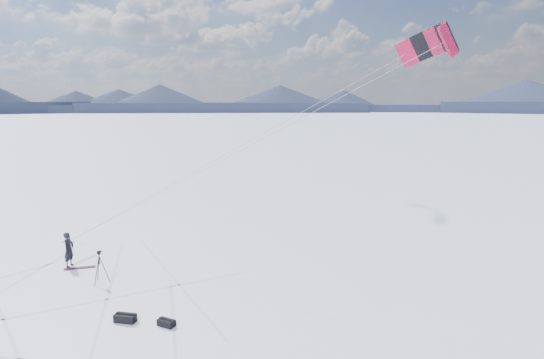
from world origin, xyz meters
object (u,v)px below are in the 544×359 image
(snowboard, at_px, (80,268))
(gear_bag_a, at_px, (125,318))
(gear_bag_b, at_px, (166,323))
(tripod, at_px, (100,262))
(snowkiter, at_px, (70,266))

(snowboard, height_order, gear_bag_a, gear_bag_a)
(snowboard, distance_m, gear_bag_b, 7.76)
(tripod, relative_size, gear_bag_a, 1.87)
(snowkiter, relative_size, gear_bag_a, 2.15)
(snowboard, bearing_deg, gear_bag_a, -69.94)
(tripod, bearing_deg, snowboard, 123.38)
(snowboard, xyz_separation_m, gear_bag_b, (6.70, -3.90, 0.11))
(tripod, distance_m, gear_bag_a, 4.22)
(gear_bag_a, bearing_deg, gear_bag_b, 0.35)
(tripod, height_order, gear_bag_b, tripod)
(tripod, xyz_separation_m, gear_bag_a, (3.06, -2.79, -0.79))
(tripod, relative_size, gear_bag_b, 2.16)
(snowboard, bearing_deg, gear_bag_b, -62.02)
(snowboard, relative_size, gear_bag_a, 1.78)
(snowkiter, relative_size, snowboard, 1.21)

